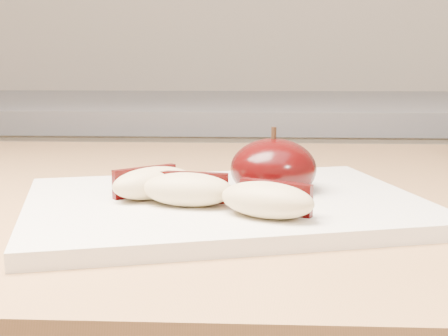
{
  "coord_description": "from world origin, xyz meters",
  "views": [
    {
      "loc": [
        0.03,
        -0.11,
        1.03
      ],
      "look_at": [
        0.0,
        0.4,
        0.94
      ],
      "focal_mm": 50.0,
      "sensor_mm": 36.0,
      "label": 1
    }
  ],
  "objects": [
    {
      "name": "back_cabinet",
      "position": [
        0.0,
        1.2,
        0.47
      ],
      "size": [
        2.4,
        0.62,
        0.94
      ],
      "color": "silver",
      "rests_on": "ground"
    },
    {
      "name": "apple_wedge_c",
      "position": [
        0.04,
        0.34,
        0.93
      ],
      "size": [
        0.08,
        0.06,
        0.03
      ],
      "rotation": [
        0.0,
        0.0,
        -0.46
      ],
      "color": "tan",
      "rests_on": "cutting_board"
    },
    {
      "name": "apple_half",
      "position": [
        0.04,
        0.43,
        0.93
      ],
      "size": [
        0.08,
        0.08,
        0.06
      ],
      "rotation": [
        0.0,
        0.0,
        -0.04
      ],
      "color": "black",
      "rests_on": "cutting_board"
    },
    {
      "name": "apple_wedge_a",
      "position": [
        -0.06,
        0.39,
        0.93
      ],
      "size": [
        0.08,
        0.07,
        0.03
      ],
      "rotation": [
        0.0,
        0.0,
        0.66
      ],
      "color": "tan",
      "rests_on": "cutting_board"
    },
    {
      "name": "apple_wedge_b",
      "position": [
        -0.02,
        0.37,
        0.93
      ],
      "size": [
        0.08,
        0.05,
        0.03
      ],
      "rotation": [
        0.0,
        0.0,
        -0.16
      ],
      "color": "tan",
      "rests_on": "cutting_board"
    },
    {
      "name": "cutting_board",
      "position": [
        0.0,
        0.4,
        0.91
      ],
      "size": [
        0.37,
        0.31,
        0.01
      ],
      "primitive_type": "cube",
      "rotation": [
        0.0,
        0.0,
        0.27
      ],
      "color": "silver",
      "rests_on": "island_counter"
    }
  ]
}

